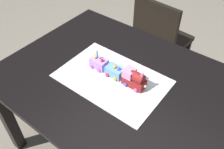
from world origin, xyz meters
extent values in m
plane|color=gray|center=(0.00, 0.00, 0.00)|extent=(8.00, 8.00, 0.00)
cube|color=black|center=(0.00, 0.00, 0.72)|extent=(1.40, 1.00, 0.03)
cube|color=black|center=(0.64, -0.44, 0.35)|extent=(0.07, 0.07, 0.71)
cube|color=black|center=(0.64, 0.44, 0.35)|extent=(0.07, 0.07, 0.71)
cube|color=black|center=(0.19, -0.90, 0.44)|extent=(0.43, 0.43, 0.04)
cube|color=black|center=(0.21, -0.72, 0.66)|extent=(0.40, 0.07, 0.40)
cube|color=black|center=(0.01, -1.06, 0.21)|extent=(0.04, 0.04, 0.42)
cube|color=black|center=(0.35, -1.08, 0.21)|extent=(0.04, 0.04, 0.42)
cube|color=black|center=(0.04, -0.72, 0.21)|extent=(0.04, 0.04, 0.42)
cube|color=black|center=(0.37, -0.74, 0.21)|extent=(0.04, 0.04, 0.42)
cube|color=silver|center=(0.06, 0.02, 0.74)|extent=(0.60, 0.40, 0.00)
cube|color=maroon|center=(-0.07, -0.01, 0.77)|extent=(0.12, 0.06, 0.05)
cylinder|color=maroon|center=(-0.08, -0.01, 0.81)|extent=(0.08, 0.05, 0.05)
cube|color=pink|center=(-0.03, -0.01, 0.82)|extent=(0.06, 0.06, 0.04)
cylinder|color=pink|center=(-0.11, -0.01, 0.84)|extent=(0.02, 0.02, 0.03)
sphere|color=#F4EFCC|center=(-0.13, -0.01, 0.78)|extent=(0.02, 0.02, 0.02)
cylinder|color=red|center=(-0.10, -0.05, 0.76)|extent=(0.02, 0.01, 0.02)
cylinder|color=orange|center=(-0.03, -0.05, 0.76)|extent=(0.02, 0.01, 0.02)
cylinder|color=#D84CB2|center=(-0.10, 0.03, 0.76)|extent=(0.02, 0.01, 0.02)
cylinder|color=#4C59D8|center=(-0.03, 0.03, 0.76)|extent=(0.02, 0.01, 0.02)
cube|color=#669EEA|center=(0.06, -0.01, 0.77)|extent=(0.10, 0.06, 0.06)
cylinder|color=#D84CB2|center=(0.04, -0.05, 0.76)|extent=(0.02, 0.01, 0.02)
cylinder|color=red|center=(0.09, -0.05, 0.76)|extent=(0.02, 0.01, 0.02)
cylinder|color=orange|center=(0.04, 0.03, 0.76)|extent=(0.02, 0.01, 0.02)
cylinder|color=red|center=(0.09, 0.03, 0.76)|extent=(0.02, 0.01, 0.02)
sphere|color=orange|center=(0.06, -0.01, 0.81)|extent=(0.02, 0.02, 0.02)
sphere|color=#4C59D8|center=(0.04, -0.01, 0.81)|extent=(0.02, 0.02, 0.02)
cube|color=#AD84E0|center=(0.18, -0.01, 0.77)|extent=(0.10, 0.06, 0.06)
cylinder|color=#D84CB2|center=(0.16, -0.05, 0.76)|extent=(0.02, 0.01, 0.02)
cylinder|color=#D84CB2|center=(0.21, -0.05, 0.76)|extent=(0.02, 0.01, 0.02)
cylinder|color=#D84CB2|center=(0.16, 0.03, 0.76)|extent=(0.02, 0.01, 0.02)
cylinder|color=#D84CB2|center=(0.21, 0.03, 0.76)|extent=(0.02, 0.01, 0.02)
sphere|color=yellow|center=(0.21, -0.01, 0.81)|extent=(0.02, 0.02, 0.02)
sphere|color=red|center=(0.16, -0.01, 0.81)|extent=(0.02, 0.02, 0.02)
cylinder|color=#4CA5E5|center=(0.19, -0.01, 0.84)|extent=(0.01, 0.01, 0.04)
cone|color=yellow|center=(0.19, -0.01, 0.86)|extent=(0.01, 0.01, 0.01)
camera|label=1|loc=(-0.54, 0.80, 1.70)|focal=38.95mm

